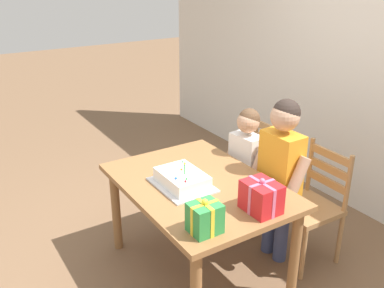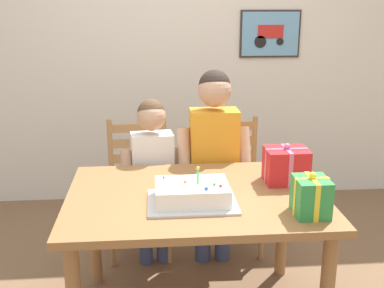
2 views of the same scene
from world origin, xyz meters
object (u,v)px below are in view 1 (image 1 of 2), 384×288
Objects in this scene: chair_right at (311,205)px; chair_left at (256,173)px; birthday_cake at (182,179)px; gift_box_red_large at (261,197)px; gift_box_beside_cake at (205,218)px; child_younger at (246,160)px; dining_table at (198,195)px; child_older at (281,166)px.

chair_left is at bearing -180.00° from chair_right.
birthday_cake is 0.48× the size of chair_right.
gift_box_red_large is 1.09× the size of gift_box_beside_cake.
gift_box_beside_cake is at bearing -18.08° from birthday_cake.
gift_box_red_large is 0.81m from chair_right.
chair_left is at bearing 140.15° from gift_box_red_large.
child_younger is (-0.19, 0.73, -0.11)m from birthday_cake.
child_younger reaches higher than gift_box_beside_cake.
gift_box_beside_cake is at bearing -89.58° from gift_box_red_large.
dining_table is 0.65m from child_younger.
gift_box_red_large is 0.89m from child_younger.
dining_table is 0.90m from chair_right.
gift_box_red_large is 0.21× the size of child_younger.
gift_box_red_large is (0.54, 0.24, 0.05)m from birthday_cake.
birthday_cake is 0.76m from child_younger.
child_older is at bearing 124.91° from gift_box_red_large.
birthday_cake reaches higher than dining_table.
gift_box_beside_cake reaches higher than chair_right.
gift_box_beside_cake is (0.51, -0.29, 0.19)m from dining_table.
dining_table is 1.03× the size of child_older.
chair_left reaches higher than dining_table.
birthday_cake reaches higher than chair_left.
gift_box_red_large is at bearing 14.22° from dining_table.
child_older is (0.17, 0.61, 0.15)m from dining_table.
gift_box_red_large is 0.42m from gift_box_beside_cake.
child_older is (-0.34, 0.91, -0.04)m from gift_box_beside_cake.
child_older is (-0.34, 0.48, -0.05)m from gift_box_red_large.
chair_right is 0.82× the size of child_younger.
dining_table is at bearing -111.25° from chair_right.
gift_box_red_large is 1.15m from chair_left.
dining_table is 6.22× the size of gift_box_beside_cake.
gift_box_red_large reaches higher than dining_table.
gift_box_red_large is 0.26× the size of chair_left.
child_younger is at bearing 179.94° from child_older.
gift_box_beside_cake is 0.19× the size of child_younger.
birthday_cake is 0.57m from gift_box_beside_cake.
birthday_cake is (-0.03, -0.12, 0.15)m from dining_table.
child_older is (0.49, -0.21, 0.33)m from chair_left.
dining_table is at bearing -165.78° from gift_box_red_large.
gift_box_red_large reaches higher than chair_left.
child_older reaches higher than chair_right.
chair_right is (0.64, 0.00, 0.00)m from chair_left.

